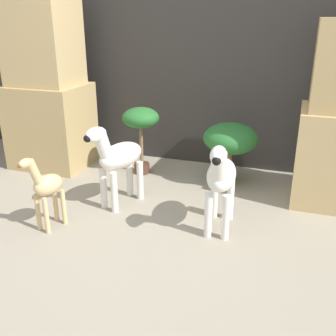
{
  "coord_description": "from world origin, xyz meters",
  "views": [
    {
      "loc": [
        0.94,
        -1.97,
        1.39
      ],
      "look_at": [
        0.1,
        0.49,
        0.37
      ],
      "focal_mm": 42.0,
      "sensor_mm": 36.0,
      "label": 1
    }
  ],
  "objects_px": {
    "zebra_left": "(117,157)",
    "potted_palm_front": "(141,123)",
    "zebra_right": "(221,177)",
    "potted_palm_back": "(230,139)",
    "giraffe_figurine": "(46,187)"
  },
  "relations": [
    {
      "from": "potted_palm_front",
      "to": "zebra_right",
      "type": "bearing_deg",
      "value": -41.9
    },
    {
      "from": "giraffe_figurine",
      "to": "potted_palm_front",
      "type": "distance_m",
      "value": 1.18
    },
    {
      "from": "zebra_right",
      "to": "giraffe_figurine",
      "type": "xyz_separation_m",
      "value": [
        -1.11,
        -0.35,
        -0.08
      ]
    },
    {
      "from": "zebra_left",
      "to": "potted_palm_back",
      "type": "bearing_deg",
      "value": 43.52
    },
    {
      "from": "zebra_right",
      "to": "potted_palm_back",
      "type": "height_order",
      "value": "zebra_right"
    },
    {
      "from": "zebra_left",
      "to": "giraffe_figurine",
      "type": "height_order",
      "value": "zebra_left"
    },
    {
      "from": "potted_palm_back",
      "to": "giraffe_figurine",
      "type": "bearing_deg",
      "value": -131.24
    },
    {
      "from": "zebra_left",
      "to": "giraffe_figurine",
      "type": "xyz_separation_m",
      "value": [
        -0.3,
        -0.48,
        -0.08
      ]
    },
    {
      "from": "giraffe_figurine",
      "to": "zebra_left",
      "type": "bearing_deg",
      "value": 58.01
    },
    {
      "from": "zebra_left",
      "to": "potted_palm_front",
      "type": "bearing_deg",
      "value": 97.28
    },
    {
      "from": "zebra_right",
      "to": "giraffe_figurine",
      "type": "bearing_deg",
      "value": -162.68
    },
    {
      "from": "zebra_right",
      "to": "zebra_left",
      "type": "xyz_separation_m",
      "value": [
        -0.81,
        0.13,
        0.0
      ]
    },
    {
      "from": "zebra_right",
      "to": "potted_palm_back",
      "type": "distance_m",
      "value": 0.83
    },
    {
      "from": "potted_palm_back",
      "to": "zebra_left",
      "type": "bearing_deg",
      "value": -136.48
    },
    {
      "from": "zebra_left",
      "to": "potted_palm_front",
      "type": "distance_m",
      "value": 0.68
    }
  ]
}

